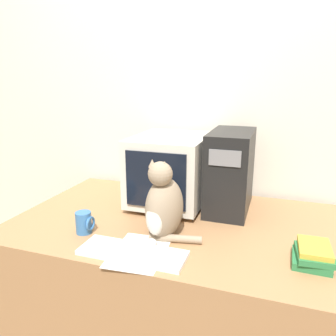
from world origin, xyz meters
name	(u,v)px	position (x,y,z in m)	size (l,w,h in m)	color
wall_back	(203,102)	(0.00, 1.04, 1.25)	(7.00, 0.05, 2.50)	beige
desk	(175,281)	(0.00, 0.49, 0.35)	(1.60, 0.98, 0.70)	#9E7047
crt_monitor	(171,170)	(-0.10, 0.70, 0.90)	(0.39, 0.47, 0.39)	beige
computer_tower	(230,171)	(0.23, 0.73, 0.92)	(0.21, 0.42, 0.43)	black
keyboard	(132,252)	(-0.06, 0.11, 0.71)	(0.44, 0.15, 0.02)	silver
cat	(163,206)	(0.00, 0.30, 0.85)	(0.27, 0.28, 0.36)	gray
book_stack	(313,255)	(0.62, 0.28, 0.74)	(0.15, 0.18, 0.07)	#28703D
pen	(117,242)	(-0.17, 0.18, 0.71)	(0.13, 0.06, 0.01)	maroon
paper_sheet	(139,252)	(-0.05, 0.14, 0.71)	(0.23, 0.31, 0.00)	white
mug	(84,223)	(-0.35, 0.22, 0.75)	(0.08, 0.07, 0.10)	#33669E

